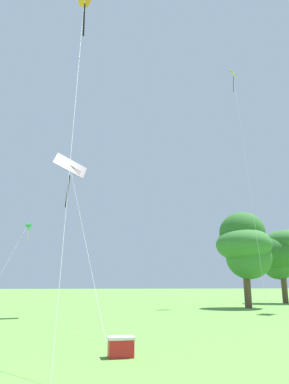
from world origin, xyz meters
The scene contains 6 objects.
kite_green_small centered at (-2.75, 43.08, 8.79)m, with size 2.85×9.77×9.32m.
kite_yellow_diamond centered at (15.80, 22.49, 18.27)m, with size 3.21×7.75×20.69m.
kite_black_large centered at (2.01, 16.89, 7.90)m, with size 2.25×10.05×9.21m.
tree_right_cluster centered at (21.84, 27.37, 4.64)m, with size 5.34×4.52×6.73m.
tree_left_oak centered at (15.18, 21.58, 4.52)m, with size 4.16×4.16×7.06m.
picnic_cooler centered at (3.32, 5.25, 0.22)m, with size 0.60×0.40×0.44m.
Camera 1 is at (1.96, -3.42, 1.56)m, focal length 33.77 mm.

